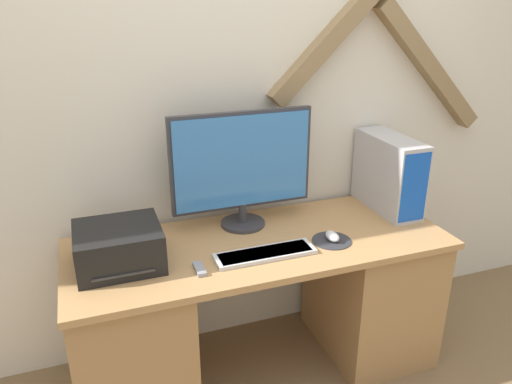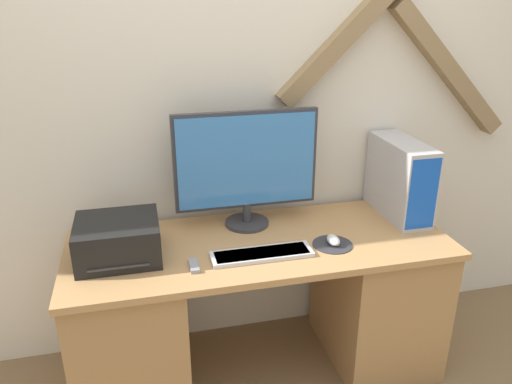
# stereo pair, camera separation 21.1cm
# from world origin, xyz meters

# --- Properties ---
(wall_back) EXTENTS (6.40, 0.13, 2.70)m
(wall_back) POSITION_xyz_m (0.01, 0.70, 1.35)
(wall_back) COLOR silver
(wall_back) RESTS_ON ground_plane
(desk) EXTENTS (1.68, 0.65, 0.71)m
(desk) POSITION_xyz_m (0.00, 0.32, 0.37)
(desk) COLOR tan
(desk) RESTS_ON ground_plane
(monitor) EXTENTS (0.66, 0.21, 0.54)m
(monitor) POSITION_xyz_m (-0.02, 0.51, 1.00)
(monitor) COLOR #333338
(monitor) RESTS_ON desk
(keyboard) EXTENTS (0.43, 0.12, 0.02)m
(keyboard) POSITION_xyz_m (-0.03, 0.19, 0.72)
(keyboard) COLOR silver
(keyboard) RESTS_ON desk
(mousepad) EXTENTS (0.18, 0.18, 0.00)m
(mousepad) POSITION_xyz_m (0.30, 0.22, 0.71)
(mousepad) COLOR #2D2D33
(mousepad) RESTS_ON desk
(mouse) EXTENTS (0.05, 0.09, 0.04)m
(mouse) POSITION_xyz_m (0.30, 0.22, 0.73)
(mouse) COLOR silver
(mouse) RESTS_ON mousepad
(computer_tower) EXTENTS (0.16, 0.42, 0.37)m
(computer_tower) POSITION_xyz_m (0.73, 0.45, 0.89)
(computer_tower) COLOR #B2B2B7
(computer_tower) RESTS_ON desk
(printer) EXTENTS (0.34, 0.31, 0.17)m
(printer) POSITION_xyz_m (-0.60, 0.32, 0.79)
(printer) COLOR black
(printer) RESTS_ON desk
(remote_control) EXTENTS (0.04, 0.10, 0.02)m
(remote_control) POSITION_xyz_m (-0.31, 0.17, 0.71)
(remote_control) COLOR gray
(remote_control) RESTS_ON desk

